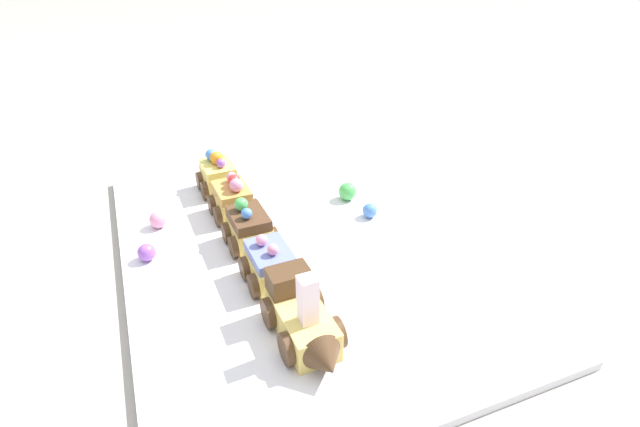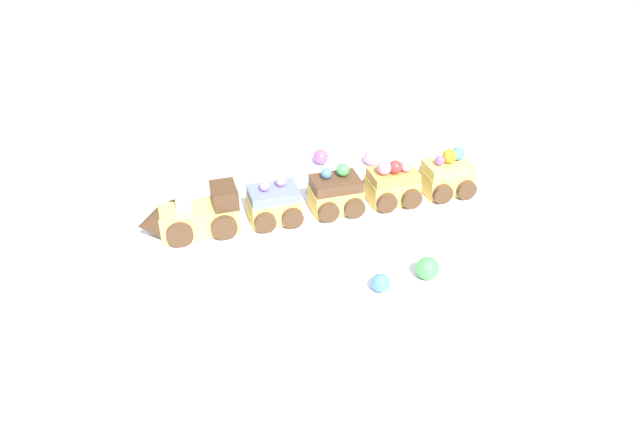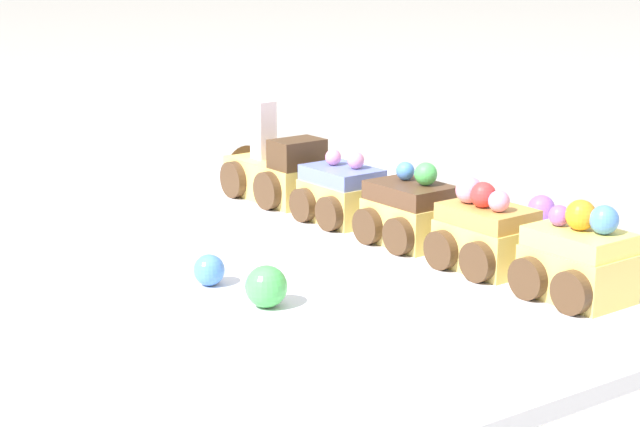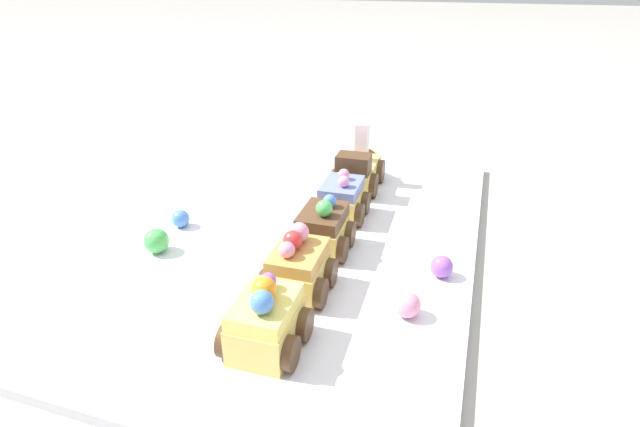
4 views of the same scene
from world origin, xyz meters
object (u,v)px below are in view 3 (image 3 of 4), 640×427
at_px(gumball_pink, 593,232).
at_px(cake_car_blueberry, 342,195).
at_px(cake_car_lemon, 578,262).
at_px(gumball_blue, 209,270).
at_px(cake_car_chocolate, 410,214).
at_px(gumball_green, 266,287).
at_px(cake_train_locomotive, 270,172).
at_px(gumball_purple, 541,209).
at_px(cake_car_caramel, 486,236).

bearing_deg(gumball_pink, cake_car_blueberry, 32.58).
bearing_deg(cake_car_lemon, gumball_blue, 46.65).
height_order(cake_car_chocolate, gumball_blue, cake_car_chocolate).
bearing_deg(gumball_green, cake_car_blueberry, -48.79).
height_order(cake_train_locomotive, gumball_pink, cake_train_locomotive).
bearing_deg(gumball_purple, gumball_blue, 87.78).
relative_size(cake_train_locomotive, gumball_green, 4.66).
height_order(cake_train_locomotive, gumball_purple, cake_train_locomotive).
bearing_deg(gumball_green, gumball_pink, -95.47).
relative_size(cake_train_locomotive, cake_car_chocolate, 1.90).
relative_size(cake_car_chocolate, cake_car_lemon, 1.00).
distance_m(cake_car_chocolate, gumball_pink, 0.15).
relative_size(cake_train_locomotive, gumball_blue, 5.90).
height_order(cake_train_locomotive, gumball_green, cake_train_locomotive).
bearing_deg(cake_car_caramel, cake_car_lemon, -179.62).
bearing_deg(cake_car_chocolate, gumball_blue, 88.77).
distance_m(cake_train_locomotive, cake_car_lemon, 0.38).
relative_size(cake_car_caramel, cake_car_lemon, 1.00).
xyz_separation_m(cake_car_blueberry, gumball_purple, (-0.10, -0.14, -0.01)).
relative_size(cake_car_chocolate, cake_car_caramel, 1.00).
distance_m(cake_train_locomotive, gumball_purple, 0.26).
bearing_deg(gumball_pink, cake_train_locomotive, 22.30).
distance_m(cake_car_blueberry, cake_car_lemon, 0.26).
relative_size(cake_train_locomotive, gumball_purple, 5.57).
height_order(cake_car_blueberry, gumball_blue, cake_car_blueberry).
height_order(cake_train_locomotive, cake_car_lemon, cake_train_locomotive).
bearing_deg(gumball_purple, cake_train_locomotive, 33.80).
height_order(cake_train_locomotive, cake_car_blueberry, cake_train_locomotive).
bearing_deg(gumball_purple, cake_car_lemon, 140.29).
bearing_deg(gumball_purple, cake_car_blueberry, 53.42).
bearing_deg(gumball_blue, cake_car_caramel, -113.80).
xyz_separation_m(gumball_green, gumball_pink, (-0.03, -0.30, -0.00)).
distance_m(cake_car_caramel, cake_car_lemon, 0.09).
relative_size(cake_car_chocolate, gumball_purple, 2.93).
distance_m(gumball_blue, gumball_purple, 0.33).
distance_m(cake_train_locomotive, cake_car_caramel, 0.29).
height_order(gumball_pink, gumball_purple, gumball_pink).
xyz_separation_m(cake_car_caramel, gumball_purple, (0.07, -0.14, -0.01)).
distance_m(gumball_green, gumball_pink, 0.30).
bearing_deg(cake_car_caramel, gumball_blue, 64.33).
distance_m(cake_car_chocolate, cake_car_lemon, 0.17).
distance_m(cake_car_chocolate, gumball_purple, 0.14).
height_order(cake_car_chocolate, cake_car_lemon, cake_car_lemon).
xyz_separation_m(gumball_pink, gumball_purple, (0.08, -0.02, -0.00)).
xyz_separation_m(cake_car_blueberry, cake_car_chocolate, (-0.09, -0.00, 0.00)).
height_order(cake_car_chocolate, cake_car_caramel, same).
height_order(cake_car_blueberry, gumball_purple, cake_car_blueberry).
height_order(cake_car_caramel, cake_car_lemon, cake_car_lemon).
xyz_separation_m(cake_car_lemon, gumball_green, (0.11, 0.19, -0.01)).
bearing_deg(cake_car_chocolate, gumball_green, 108.08).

